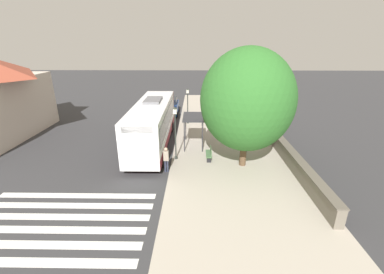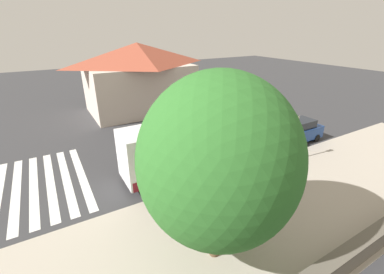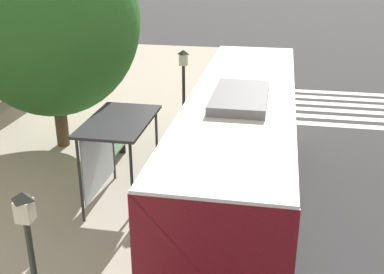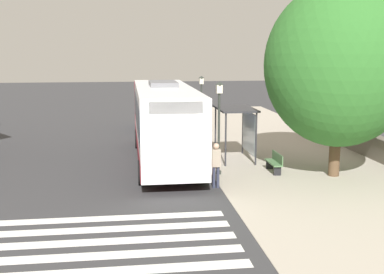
{
  "view_description": "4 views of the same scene",
  "coord_description": "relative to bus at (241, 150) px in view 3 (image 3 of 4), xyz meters",
  "views": [
    {
      "loc": [
        -1.79,
        19.87,
        8.35
      ],
      "look_at": [
        -1.51,
        1.79,
        1.57
      ],
      "focal_mm": 24.0,
      "sensor_mm": 36.0,
      "label": 1
    },
    {
      "loc": [
        -11.99,
        8.43,
        9.33
      ],
      "look_at": [
        1.46,
        0.57,
        2.67
      ],
      "focal_mm": 24.0,
      "sensor_mm": 36.0,
      "label": 2
    },
    {
      "loc": [
        2.67,
        -12.27,
        7.2
      ],
      "look_at": [
        0.09,
        1.66,
        1.38
      ],
      "focal_mm": 45.0,
      "sensor_mm": 36.0,
      "label": 3
    },
    {
      "loc": [
        3.51,
        22.27,
        5.33
      ],
      "look_at": [
        0.66,
        0.89,
        1.41
      ],
      "focal_mm": 45.0,
      "sensor_mm": 36.0,
      "label": 4
    }
  ],
  "objects": [
    {
      "name": "ground_plane",
      "position": [
        -1.8,
        0.41,
        -1.97
      ],
      "size": [
        120.0,
        120.0,
        0.0
      ],
      "primitive_type": "plane",
      "color": "#353538",
      "rests_on": "ground"
    },
    {
      "name": "sidewalk_plaza",
      "position": [
        -6.3,
        0.41,
        -1.96
      ],
      "size": [
        9.0,
        44.0,
        0.02
      ],
      "color": "#ADA393",
      "rests_on": "ground"
    },
    {
      "name": "crosswalk_stripes",
      "position": [
        3.2,
        10.13,
        -1.96
      ],
      "size": [
        9.0,
        5.25,
        0.01
      ],
      "color": "silver",
      "rests_on": "ground"
    },
    {
      "name": "bus",
      "position": [
        0.0,
        0.0,
        0.0
      ],
      "size": [
        2.75,
        11.19,
        3.81
      ],
      "color": "white",
      "rests_on": "ground"
    },
    {
      "name": "bus_shelter",
      "position": [
        -3.58,
        0.09,
        0.16
      ],
      "size": [
        1.73,
        2.9,
        2.57
      ],
      "color": "#2D2D33",
      "rests_on": "ground"
    },
    {
      "name": "pedestrian",
      "position": [
        -1.62,
        4.79,
        -0.91
      ],
      "size": [
        0.34,
        0.24,
        1.79
      ],
      "color": "#2D3347",
      "rests_on": "ground"
    },
    {
      "name": "bench",
      "position": [
        -4.62,
        2.78,
        -1.5
      ],
      "size": [
        0.4,
        1.45,
        0.88
      ],
      "color": "#4C7247",
      "rests_on": "ground"
    },
    {
      "name": "street_lamp_near",
      "position": [
        -2.11,
        2.75,
        0.42
      ],
      "size": [
        0.28,
        0.28,
        4.02
      ],
      "color": "#2D332D",
      "rests_on": "ground"
    },
    {
      "name": "shade_tree",
      "position": [
        -6.95,
        3.68,
        2.75
      ],
      "size": [
        6.17,
        6.17,
        8.12
      ],
      "color": "brown",
      "rests_on": "ground"
    }
  ]
}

